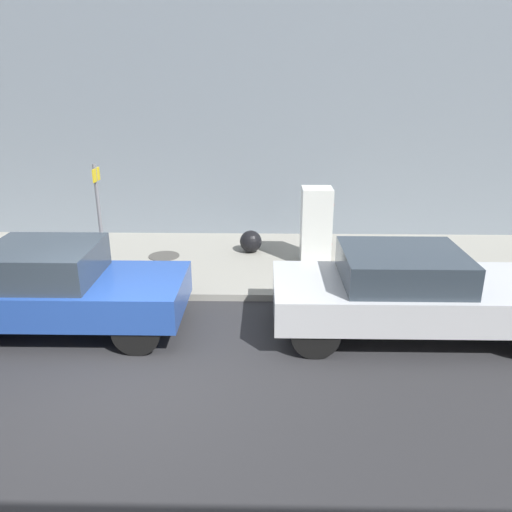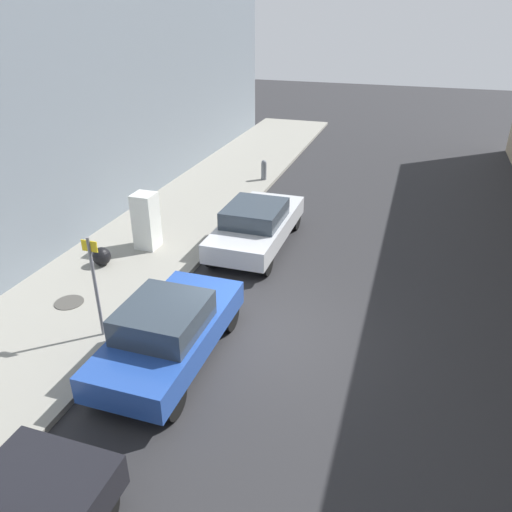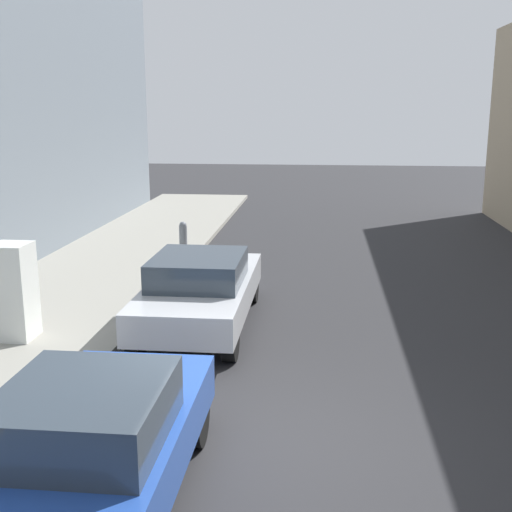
{
  "view_description": "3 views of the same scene",
  "coord_description": "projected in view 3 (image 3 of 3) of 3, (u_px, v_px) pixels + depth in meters",
  "views": [
    {
      "loc": [
        6.01,
        1.89,
        3.95
      ],
      "look_at": [
        -1.19,
        1.75,
        1.4
      ],
      "focal_mm": 35.0,
      "sensor_mm": 36.0,
      "label": 1
    },
    {
      "loc": [
        2.83,
        -8.82,
        6.65
      ],
      "look_at": [
        -0.55,
        1.54,
        1.12
      ],
      "focal_mm": 35.0,
      "sensor_mm": 36.0,
      "label": 2
    },
    {
      "loc": [
        0.78,
        -7.07,
        4.02
      ],
      "look_at": [
        -0.46,
        5.1,
        1.19
      ],
      "focal_mm": 45.0,
      "sensor_mm": 36.0,
      "label": 3
    }
  ],
  "objects": [
    {
      "name": "fire_hydrant",
      "position": [
        183.0,
        236.0,
        17.85
      ],
      "size": [
        0.22,
        0.22,
        0.82
      ],
      "color": "slate",
      "rests_on": "sidewalk_slab"
    },
    {
      "name": "parked_sedan_silver",
      "position": [
        201.0,
        289.0,
        11.91
      ],
      "size": [
        1.82,
        4.51,
        1.42
      ],
      "color": "silver",
      "rests_on": "ground"
    },
    {
      "name": "parked_hatchback_blue",
      "position": [
        93.0,
        446.0,
        6.34
      ],
      "size": [
        1.73,
        4.07,
        1.47
      ],
      "color": "#23479E",
      "rests_on": "ground"
    },
    {
      "name": "ground_plane",
      "position": [
        251.0,
        445.0,
        7.83
      ],
      "size": [
        80.0,
        80.0,
        0.0
      ],
      "primitive_type": "plane",
      "color": "#28282B"
    },
    {
      "name": "discarded_refrigerator",
      "position": [
        14.0,
        291.0,
        10.95
      ],
      "size": [
        0.62,
        0.65,
        1.66
      ],
      "color": "silver",
      "rests_on": "sidewalk_slab"
    }
  ]
}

